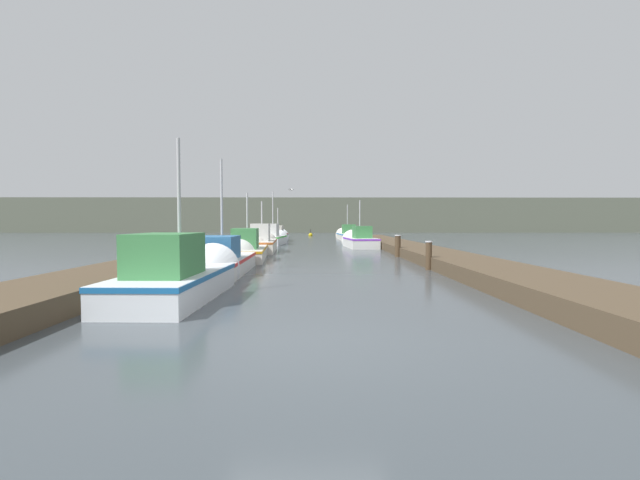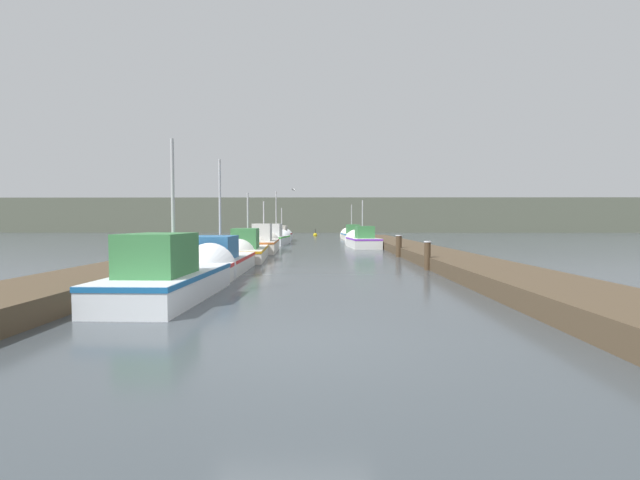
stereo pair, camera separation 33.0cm
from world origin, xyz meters
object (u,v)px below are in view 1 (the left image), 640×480
at_px(mooring_piling_1, 398,246).
at_px(fishing_boat_2, 248,249).
at_px(fishing_boat_1, 225,259).
at_px(fishing_boat_7, 347,235).
at_px(fishing_boat_6, 278,236).
at_px(mooring_piling_0, 429,255).
at_px(fishing_boat_0, 184,275).
at_px(fishing_boat_5, 274,238).
at_px(fishing_boat_4, 359,241).
at_px(fishing_boat_3, 262,243).
at_px(seagull_lead, 291,190).
at_px(channel_buoy, 311,235).

bearing_deg(mooring_piling_1, fishing_boat_2, -173.44).
distance_m(fishing_boat_1, fishing_boat_7, 27.88).
bearing_deg(fishing_boat_6, mooring_piling_0, -71.39).
height_order(fishing_boat_0, fishing_boat_5, fishing_boat_5).
xyz_separation_m(fishing_boat_4, fishing_boat_7, (0.15, 13.32, -0.00)).
bearing_deg(mooring_piling_0, mooring_piling_1, 90.10).
xyz_separation_m(fishing_boat_2, fishing_boat_7, (6.24, 22.27, 0.01)).
bearing_deg(fishing_boat_2, fishing_boat_0, -93.76).
xyz_separation_m(fishing_boat_5, fishing_boat_7, (6.30, 9.61, -0.03)).
distance_m(fishing_boat_3, fishing_boat_6, 13.25).
xyz_separation_m(fishing_boat_6, mooring_piling_1, (7.39, -17.53, 0.07)).
bearing_deg(fishing_boat_2, mooring_piling_1, 2.29).
bearing_deg(mooring_piling_1, mooring_piling_0, -89.90).
bearing_deg(seagull_lead, fishing_boat_1, 21.33).
bearing_deg(fishing_boat_0, seagull_lead, 87.09).
distance_m(mooring_piling_1, seagull_lead, 9.99).
xyz_separation_m(fishing_boat_1, mooring_piling_0, (7.23, 0.03, 0.13)).
bearing_deg(fishing_boat_5, fishing_boat_0, -86.02).
height_order(fishing_boat_3, mooring_piling_0, fishing_boat_3).
bearing_deg(fishing_boat_0, fishing_boat_3, 91.81).
distance_m(fishing_boat_3, mooring_piling_1, 8.33).
xyz_separation_m(fishing_boat_4, fishing_boat_5, (-6.15, 3.71, 0.03)).
xyz_separation_m(fishing_boat_5, fishing_boat_6, (-0.15, 5.69, -0.00)).
bearing_deg(fishing_boat_5, channel_buoy, 85.65).
distance_m(fishing_boat_4, fishing_boat_5, 7.18).
xyz_separation_m(fishing_boat_0, fishing_boat_6, (-0.29, 28.32, 0.01)).
xyz_separation_m(fishing_boat_7, channel_buoy, (-3.70, 8.94, -0.30)).
bearing_deg(channel_buoy, fishing_boat_5, -97.96).
relative_size(mooring_piling_1, channel_buoy, 1.08).
bearing_deg(fishing_boat_7, mooring_piling_0, -90.91).
bearing_deg(fishing_boat_1, fishing_boat_2, 88.54).
distance_m(fishing_boat_6, mooring_piling_1, 19.02).
bearing_deg(mooring_piling_1, seagull_lead, 126.75).
xyz_separation_m(fishing_boat_2, fishing_boat_5, (-0.06, 12.66, 0.04)).
height_order(fishing_boat_2, fishing_boat_7, fishing_boat_7).
height_order(fishing_boat_4, channel_buoy, fishing_boat_4).
relative_size(fishing_boat_2, mooring_piling_0, 5.96).
xyz_separation_m(fishing_boat_1, fishing_boat_6, (-0.16, 23.25, 0.08)).
xyz_separation_m(fishing_boat_0, seagull_lead, (1.45, 18.35, 3.38)).
relative_size(fishing_boat_1, fishing_boat_5, 1.08).
bearing_deg(mooring_piling_0, fishing_boat_6, 107.67).
relative_size(fishing_boat_1, seagull_lead, 11.52).
relative_size(mooring_piling_0, channel_buoy, 1.04).
bearing_deg(fishing_boat_1, seagull_lead, 82.21).
height_order(fishing_boat_3, fishing_boat_6, fishing_boat_6).
relative_size(fishing_boat_3, seagull_lead, 11.94).
distance_m(fishing_boat_4, seagull_lead, 5.71).
height_order(fishing_boat_1, fishing_boat_7, fishing_boat_1).
bearing_deg(fishing_boat_1, fishing_boat_5, 89.05).
bearing_deg(fishing_boat_4, fishing_boat_3, -152.57).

